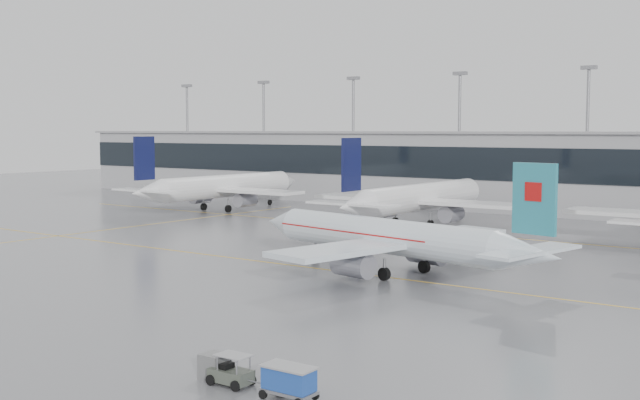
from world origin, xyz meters
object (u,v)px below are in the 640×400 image
Objects in this scene: air_canada_jet at (395,239)px; baggage_tug at (231,374)px; baggage_cart at (289,380)px; gse_unit at (215,366)px.

baggage_tug is at bearing 117.38° from air_canada_jet.
air_canada_jet reaches higher than baggage_tug.
baggage_cart is at bearing 123.34° from air_canada_jet.
baggage_tug is 3.62m from baggage_cart.
baggage_tug is (9.07, -31.01, -2.63)m from air_canada_jet.
gse_unit is at bearing 115.08° from air_canada_jet.
baggage_cart reaches higher than baggage_tug.
air_canada_jet is at bearing 111.20° from baggage_cart.
gse_unit is (-1.42, 0.33, 0.09)m from baggage_tug.
gse_unit is (7.65, -30.68, -2.54)m from air_canada_jet.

